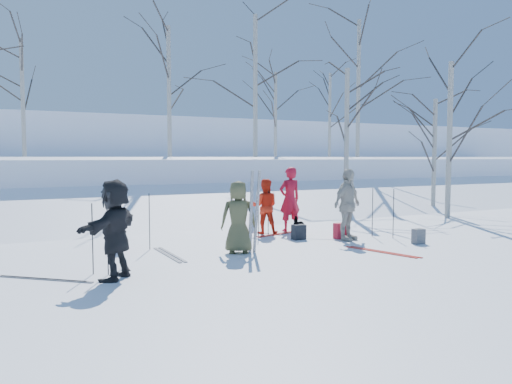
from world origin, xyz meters
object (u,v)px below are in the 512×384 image
skier_red_north (290,199)px  backpack_grey (418,236)px  backpack_dark (299,232)px  skier_grey_west (115,229)px  dog (300,226)px  skier_red_seated (123,231)px  skier_olive_center (238,217)px  skier_redor_behind (265,206)px  backpack_red (340,231)px  skier_cream_east (347,205)px

skier_red_north → backpack_grey: size_ratio=5.01×
backpack_grey → backpack_dark: 3.06m
skier_grey_west → dog: (5.65, 2.77, -0.64)m
skier_red_north → backpack_dark: bearing=67.6°
skier_red_north → skier_red_seated: (-5.07, -0.84, -0.49)m
skier_olive_center → skier_red_north: skier_red_north is taller
backpack_grey → skier_red_seated: bearing=159.8°
skier_red_seated → backpack_grey: bearing=-104.5°
skier_redor_behind → backpack_dark: 1.48m
skier_olive_center → dog: (2.65, 1.58, -0.57)m
skier_red_north → backpack_dark: skier_red_north is taller
skier_red_north → skier_redor_behind: bearing=6.1°
dog → backpack_grey: size_ratio=1.66×
backpack_red → skier_olive_center: bearing=-169.6°
skier_red_seated → skier_cream_east: bearing=-97.3°
skier_grey_west → backpack_grey: skier_grey_west is taller
skier_red_seated → skier_red_north: bearing=-74.8°
backpack_red → skier_grey_west: bearing=-164.1°
skier_grey_west → backpack_dark: bearing=153.8°
skier_red_north → backpack_grey: skier_red_north is taller
skier_olive_center → dog: size_ratio=2.64×
backpack_dark → skier_olive_center: bearing=-156.2°
skier_red_north → skier_redor_behind: skier_red_north is taller
skier_cream_east → backpack_red: skier_cream_east is taller
skier_cream_east → skier_olive_center: bearing=163.6°
skier_grey_west → backpack_grey: size_ratio=4.76×
dog → backpack_dark: 0.73m
backpack_red → backpack_grey: (1.28, -1.56, -0.02)m
skier_red_seated → backpack_grey: size_ratio=2.41×
skier_red_seated → skier_grey_west: (-0.74, -2.77, 0.45)m
skier_red_seated → skier_redor_behind: bearing=-74.3°
skier_red_seated → skier_cream_east: 5.73m
skier_cream_east → backpack_grey: bearing=-64.9°
skier_redor_behind → backpack_dark: skier_redor_behind is taller
skier_olive_center → skier_grey_west: skier_grey_west is taller
skier_grey_west → backpack_grey: bearing=133.1°
skier_redor_behind → skier_cream_east: (1.38, -2.02, 0.16)m
skier_red_seated → skier_cream_east: skier_cream_east is taller
backpack_dark → skier_grey_west: bearing=-157.4°
skier_olive_center → skier_redor_behind: (1.91, 2.31, -0.04)m
backpack_dark → skier_redor_behind: bearing=103.5°
skier_redor_behind → skier_cream_east: bearing=153.3°
skier_red_seated → skier_grey_west: size_ratio=0.51×
backpack_red → backpack_dark: 1.14m
backpack_grey → dog: bearing=127.6°
backpack_red → skier_red_seated: bearing=170.2°
backpack_red → backpack_dark: backpack_red is taller
skier_olive_center → skier_red_north: (2.80, 2.41, 0.12)m
skier_redor_behind → skier_red_seated: skier_redor_behind is taller
backpack_red → backpack_dark: size_ratio=1.05×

